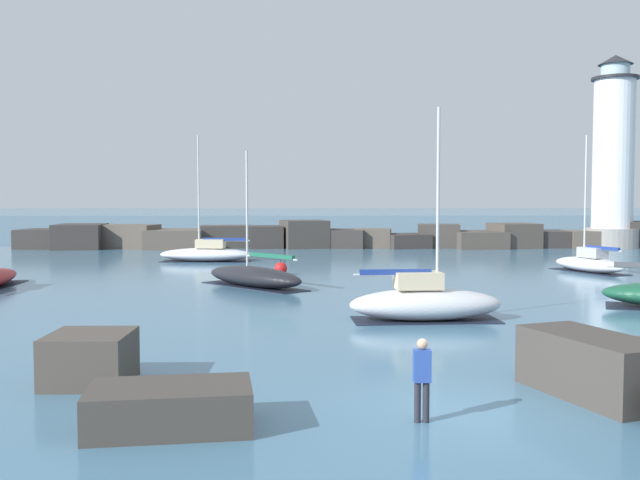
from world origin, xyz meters
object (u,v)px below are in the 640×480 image
lighthouse (613,162)px  sailboat_moored_0 (254,276)px  sailboat_moored_1 (589,263)px  sailboat_moored_3 (207,253)px  sailboat_moored_5 (425,302)px  mooring_buoy_orange_near (281,269)px  person_on_rocks (422,375)px

lighthouse → sailboat_moored_0: bearing=-137.7°
lighthouse → sailboat_moored_1: 25.98m
sailboat_moored_3 → sailboat_moored_5: size_ratio=1.14×
sailboat_moored_0 → sailboat_moored_5: 12.75m
sailboat_moored_3 → mooring_buoy_orange_near: bearing=-58.9°
mooring_buoy_orange_near → person_on_rocks: bearing=-82.5°
lighthouse → sailboat_moored_0: (-31.89, -29.03, -7.48)m
mooring_buoy_orange_near → person_on_rocks: size_ratio=0.56×
sailboat_moored_1 → sailboat_moored_5: sailboat_moored_1 is taller
sailboat_moored_1 → sailboat_moored_3: 26.45m
lighthouse → mooring_buoy_orange_near: (-30.63, -23.47, -7.64)m
sailboat_moored_0 → sailboat_moored_1: (20.68, 6.81, 0.04)m
sailboat_moored_0 → person_on_rocks: size_ratio=4.04×
sailboat_moored_3 → lighthouse: bearing=21.1°
mooring_buoy_orange_near → lighthouse: bearing=37.5°
sailboat_moored_5 → person_on_rocks: 12.55m
sailboat_moored_0 → sailboat_moored_3: bearing=106.5°
sailboat_moored_1 → sailboat_moored_0: bearing=-161.8°
sailboat_moored_1 → mooring_buoy_orange_near: 19.46m
person_on_rocks → sailboat_moored_5: bearing=79.8°
lighthouse → sailboat_moored_0: lighthouse is taller
sailboat_moored_3 → person_on_rocks: bearing=-76.0°
lighthouse → mooring_buoy_orange_near: bearing=-142.5°
sailboat_moored_3 → person_on_rocks: size_ratio=5.22×
sailboat_moored_3 → sailboat_moored_0: bearing=-73.5°
sailboat_moored_1 → sailboat_moored_5: size_ratio=1.06×
sailboat_moored_0 → sailboat_moored_3: (-4.46, 15.04, 0.05)m
lighthouse → person_on_rocks: lighthouse is taller
sailboat_moored_5 → person_on_rocks: sailboat_moored_5 is taller
sailboat_moored_1 → person_on_rocks: (-15.69, -29.67, 0.41)m
sailboat_moored_0 → sailboat_moored_5: sailboat_moored_5 is taller
sailboat_moored_0 → sailboat_moored_1: 21.77m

